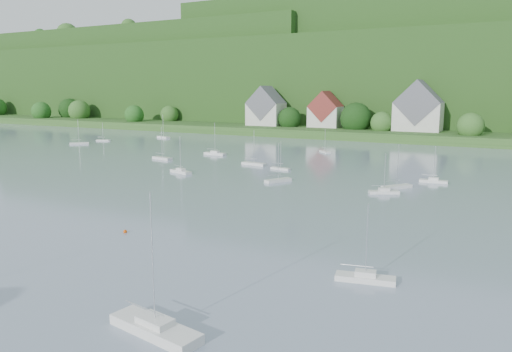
# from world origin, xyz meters

# --- Properties ---
(far_shore_strip) EXTENTS (600.00, 60.00, 3.00)m
(far_shore_strip) POSITION_xyz_m (0.00, 200.00, 1.50)
(far_shore_strip) COLOR #2B511E
(far_shore_strip) RESTS_ON ground
(forested_ridge) EXTENTS (620.00, 181.22, 69.89)m
(forested_ridge) POSITION_xyz_m (0.39, 268.57, 22.89)
(forested_ridge) COLOR #1D4315
(forested_ridge) RESTS_ON ground
(village_building_0) EXTENTS (14.00, 10.40, 16.00)m
(village_building_0) POSITION_xyz_m (-55.00, 187.00, 9.51)
(village_building_0) COLOR beige
(village_building_0) RESTS_ON far_shore_strip
(village_building_1) EXTENTS (12.00, 9.36, 14.00)m
(village_building_1) POSITION_xyz_m (-30.00, 189.00, 8.75)
(village_building_1) COLOR beige
(village_building_1) RESTS_ON far_shore_strip
(village_building_2) EXTENTS (16.00, 11.44, 18.00)m
(village_building_2) POSITION_xyz_m (5.00, 188.00, 10.27)
(village_building_2) COLOR beige
(village_building_2) RESTS_ON far_shore_strip
(near_sailboat_3) EXTENTS (5.72, 2.62, 7.45)m
(near_sailboat_3) POSITION_xyz_m (24.85, 50.04, 0.42)
(near_sailboat_3) COLOR silver
(near_sailboat_3) RESTS_ON ground
(near_sailboat_4) EXTENTS (8.15, 3.47, 10.66)m
(near_sailboat_4) POSITION_xyz_m (13.98, 32.99, 0.52)
(near_sailboat_4) COLOR silver
(near_sailboat_4) RESTS_ON ground
(mooring_buoy_1) EXTENTS (0.40, 0.40, 0.40)m
(mooring_buoy_1) POSITION_xyz_m (15.76, 33.42, 0.00)
(mooring_buoy_1) COLOR white
(mooring_buoy_1) RESTS_ON ground
(mooring_buoy_3) EXTENTS (0.47, 0.47, 0.47)m
(mooring_buoy_3) POSITION_xyz_m (-6.05, 51.42, 0.00)
(mooring_buoy_3) COLOR #D84805
(mooring_buoy_3) RESTS_ON ground
(far_sailboat_cluster) EXTENTS (200.87, 64.91, 8.71)m
(far_sailboat_cluster) POSITION_xyz_m (-2.03, 115.34, 0.37)
(far_sailboat_cluster) COLOR silver
(far_sailboat_cluster) RESTS_ON ground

